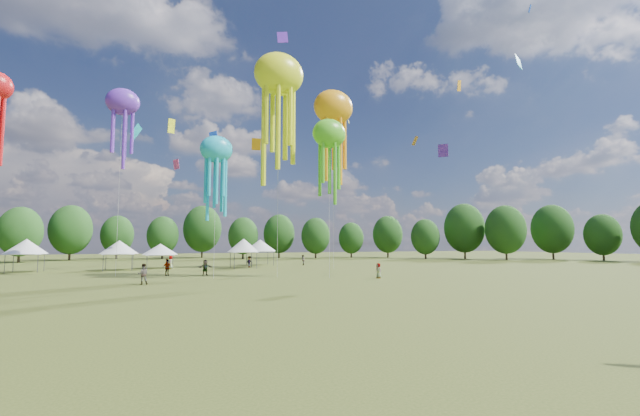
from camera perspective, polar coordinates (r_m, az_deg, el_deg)
name	(u,v)px	position (r m, az deg, el deg)	size (l,w,h in m)	color
ground	(418,372)	(12.93, 13.46, -21.23)	(300.00, 300.00, 0.00)	#384416
spectator_near	(143,274)	(40.46, -23.31, -8.41)	(0.90, 0.70, 1.85)	gray
spectators_far	(232,264)	(56.90, -12.10, -7.62)	(22.90, 28.26, 1.90)	gray
festival_tents	(173,247)	(64.46, -19.70, -5.07)	(36.99, 12.36, 4.39)	#47474C
show_kites	(265,121)	(53.14, -7.59, 11.84)	(46.52, 17.62, 26.69)	#6A2CC4
small_kites	(230,43)	(57.14, -12.40, 21.38)	(68.77, 61.65, 45.23)	#6A2CC4
treeline	(173,226)	(72.77, -19.64, -2.37)	(201.57, 95.24, 13.43)	#38281C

